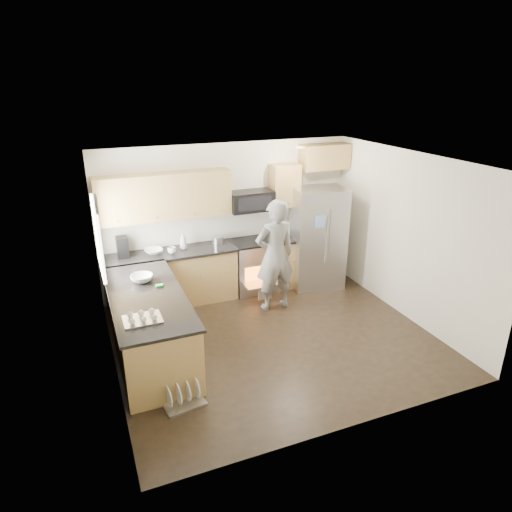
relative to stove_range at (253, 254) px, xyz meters
name	(u,v)px	position (x,y,z in m)	size (l,w,h in m)	color
ground	(274,338)	(-0.35, -1.69, -0.68)	(4.50, 4.50, 0.00)	black
room_shell	(273,231)	(-0.39, -1.68, 1.00)	(4.54, 4.04, 2.62)	silver
back_cabinet_run	(201,245)	(-0.94, 0.05, 0.29)	(4.45, 0.64, 2.50)	#9E783F
peninsula	(149,325)	(-2.10, -1.44, -0.21)	(0.96, 2.36, 1.02)	#9E783F
stove_range	(253,254)	(0.00, 0.00, 0.00)	(0.76, 0.97, 1.79)	#B7B7BC
refrigerator	(318,238)	(1.15, -0.24, 0.23)	(1.00, 0.84, 1.82)	#B7B7BC
person	(275,256)	(0.06, -0.80, 0.25)	(0.68, 0.44, 1.85)	gray
dish_rack	(183,397)	(-1.94, -2.60, -0.60)	(0.53, 0.45, 0.30)	#B7B7BC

